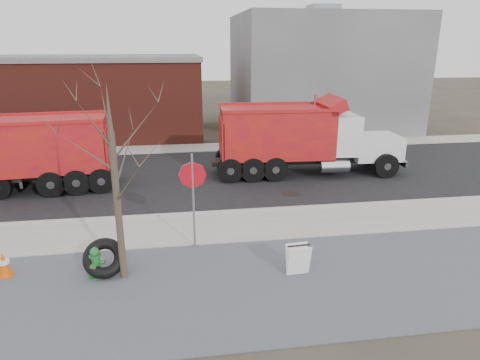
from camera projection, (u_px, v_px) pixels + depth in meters
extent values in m
plane|color=#383328|center=(230.00, 231.00, 14.46)|extent=(120.00, 120.00, 0.00)
cube|color=gray|center=(246.00, 285.00, 11.16)|extent=(60.00, 5.00, 0.03)
cube|color=#9E9B93|center=(229.00, 227.00, 14.69)|extent=(60.00, 2.50, 0.06)
cube|color=#9E9B93|center=(224.00, 212.00, 15.90)|extent=(60.00, 0.15, 0.11)
cube|color=black|center=(213.00, 176.00, 20.39)|extent=(60.00, 9.40, 0.02)
cube|color=#9E9B93|center=(205.00, 148.00, 25.75)|extent=(60.00, 2.00, 0.06)
cube|color=gray|center=(320.00, 72.00, 31.45)|extent=(12.00, 10.00, 8.00)
cube|color=maroon|center=(47.00, 99.00, 28.28)|extent=(20.00, 8.00, 5.00)
cube|color=gray|center=(42.00, 58.00, 27.47)|extent=(20.20, 8.20, 0.30)
cylinder|color=#382D23|center=(118.00, 209.00, 10.95)|extent=(0.18, 0.18, 4.00)
cone|color=#382D23|center=(108.00, 107.00, 10.15)|extent=(0.14, 0.14, 1.20)
cylinder|color=#2C742F|center=(97.00, 276.00, 11.59)|extent=(0.47, 0.47, 0.06)
cylinder|color=#2C742F|center=(96.00, 265.00, 11.50)|extent=(0.25, 0.25, 0.64)
cylinder|color=#2C742F|center=(95.00, 256.00, 11.41)|extent=(0.32, 0.32, 0.05)
sphere|color=#2C742F|center=(94.00, 252.00, 11.37)|extent=(0.26, 0.26, 0.26)
cylinder|color=#2C742F|center=(94.00, 249.00, 11.34)|extent=(0.05, 0.05, 0.06)
cylinder|color=#2C742F|center=(89.00, 262.00, 11.47)|extent=(0.15, 0.14, 0.12)
cylinder|color=#2C742F|center=(102.00, 262.00, 11.46)|extent=(0.15, 0.14, 0.12)
cylinder|color=#2C742F|center=(93.00, 266.00, 11.30)|extent=(0.18, 0.15, 0.16)
torus|color=black|center=(104.00, 258.00, 11.57)|extent=(1.21, 1.08, 1.05)
cylinder|color=gray|center=(193.00, 202.00, 12.79)|extent=(0.06, 0.06, 3.01)
cylinder|color=red|center=(192.00, 175.00, 12.53)|extent=(0.82, 0.05, 0.82)
cube|color=white|center=(299.00, 261.00, 11.49)|extent=(0.64, 0.26, 0.86)
cube|color=white|center=(297.00, 258.00, 11.66)|extent=(0.64, 0.26, 0.86)
cube|color=black|center=(299.00, 246.00, 11.44)|extent=(0.63, 0.08, 0.04)
cube|color=#DD4F06|center=(6.00, 276.00, 11.62)|extent=(0.37, 0.37, 0.04)
cone|color=#DD4F06|center=(4.00, 264.00, 11.51)|extent=(0.35, 0.35, 0.68)
cylinder|color=white|center=(4.00, 262.00, 11.49)|extent=(0.28, 0.28, 0.10)
cube|color=black|center=(303.00, 160.00, 20.58)|extent=(8.80, 1.29, 0.23)
cube|color=silver|center=(374.00, 147.00, 20.75)|extent=(2.34, 2.10, 1.13)
cube|color=silver|center=(395.00, 146.00, 20.86)|extent=(0.14, 1.80, 1.03)
cube|color=silver|center=(337.00, 133.00, 20.34)|extent=(1.74, 2.43, 1.85)
cube|color=black|center=(353.00, 122.00, 20.26)|extent=(0.14, 2.05, 0.82)
cube|color=#B0210F|center=(276.00, 132.00, 20.02)|extent=(5.23, 2.69, 2.26)
cylinder|color=silver|center=(315.00, 120.00, 21.04)|extent=(0.15, 0.15, 2.46)
cylinder|color=black|center=(368.00, 154.00, 22.02)|extent=(1.14, 0.36, 1.13)
cylinder|color=black|center=(386.00, 166.00, 19.93)|extent=(1.14, 0.36, 1.13)
cylinder|color=black|center=(247.00, 158.00, 21.28)|extent=(1.14, 0.36, 1.13)
cylinder|color=black|center=(253.00, 169.00, 19.42)|extent=(1.14, 0.36, 1.13)
cube|color=black|center=(18.00, 177.00, 18.04)|extent=(8.09, 1.58, 0.22)
cube|color=#B0210F|center=(46.00, 144.00, 17.93)|extent=(5.12, 2.80, 2.17)
cylinder|color=black|center=(77.00, 182.00, 17.76)|extent=(1.11, 0.39, 1.08)
cylinder|color=black|center=(82.00, 169.00, 19.50)|extent=(1.11, 0.39, 1.08)
cube|color=black|center=(2.00, 164.00, 17.99)|extent=(2.29, 2.07, 1.08)
cube|color=silver|center=(28.00, 163.00, 18.07)|extent=(0.19, 1.72, 0.98)
cylinder|color=black|center=(20.00, 171.00, 19.20)|extent=(1.10, 0.37, 1.08)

